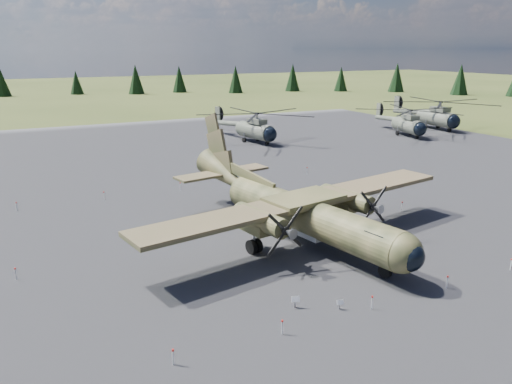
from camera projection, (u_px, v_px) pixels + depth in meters
name	position (u px, v px, depth m)	size (l,w,h in m)	color
ground	(243.00, 239.00, 39.93)	(500.00, 500.00, 0.00)	brown
apron	(200.00, 205.00, 48.54)	(120.00, 120.00, 0.04)	#5A595E
transport_plane	(295.00, 206.00, 39.38)	(28.57, 25.71, 9.42)	#3E4324
helicopter_near	(255.00, 121.00, 79.91)	(22.24, 24.09, 4.89)	slate
helicopter_mid	(409.00, 117.00, 85.88)	(21.94, 23.24, 4.71)	slate
helicopter_far	(438.00, 109.00, 92.96)	(22.57, 25.50, 5.33)	slate
info_placard_left	(295.00, 300.00, 29.18)	(0.51, 0.33, 0.75)	gray
info_placard_right	(340.00, 303.00, 29.02)	(0.41, 0.24, 0.61)	gray
barrier_fence	(238.00, 234.00, 39.53)	(33.12, 29.62, 0.85)	white
treeline	(309.00, 189.00, 36.57)	(299.63, 297.75, 10.99)	black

